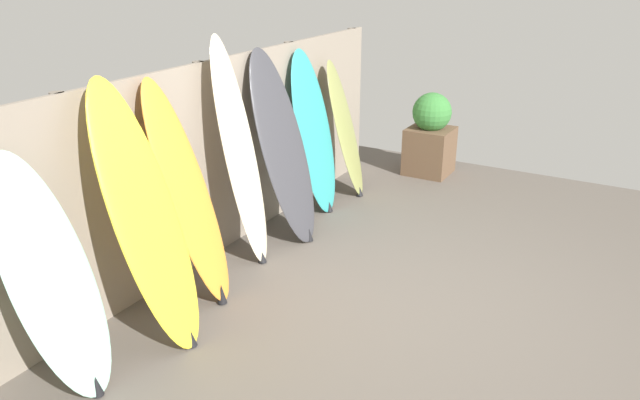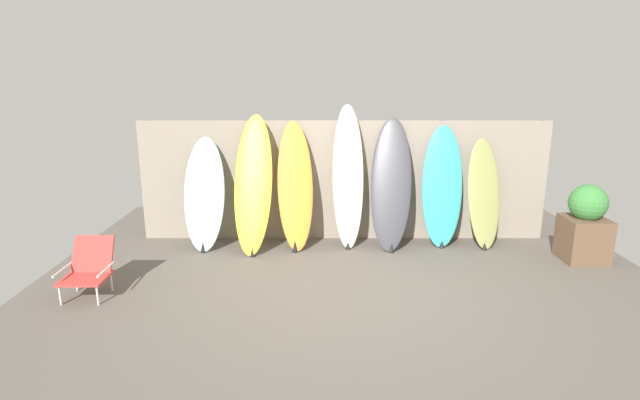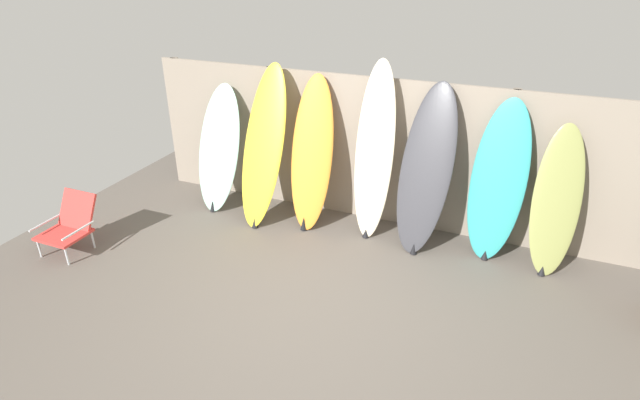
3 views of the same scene
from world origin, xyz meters
name	(u,v)px [view 1 (image 1 of 3)]	position (x,y,z in m)	size (l,w,h in m)	color
ground	(410,307)	(0.00, 0.00, 0.00)	(7.68, 7.68, 0.00)	#5B544C
fence_back	(208,162)	(0.00, 2.01, 0.90)	(6.08, 0.11, 1.80)	gray
surfboard_seafoam_0	(52,279)	(-2.01, 1.61, 0.78)	(0.59, 0.64, 1.58)	#9ED6BC
surfboard_yellow_1	(146,218)	(-1.29, 1.50, 0.95)	(0.59, 0.81, 1.91)	yellow
surfboard_orange_2	(188,195)	(-0.71, 1.63, 0.90)	(0.58, 0.71, 1.82)	orange
surfboard_cream_3	(240,155)	(0.05, 1.67, 1.01)	(0.47, 0.49, 2.05)	beige
surfboard_charcoal_4	(283,148)	(0.66, 1.62, 0.92)	(0.66, 0.74, 1.85)	#38383D
surfboard_teal_5	(314,134)	(1.41, 1.72, 0.87)	(0.61, 0.50, 1.75)	teal
surfboard_olive_6	(346,130)	(2.00, 1.65, 0.77)	(0.52, 0.52, 1.56)	olive
planter_box	(430,136)	(3.19, 1.05, 0.50)	(0.54, 0.55, 1.05)	brown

